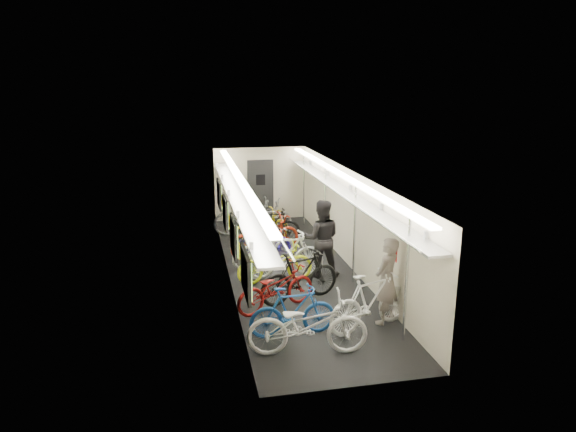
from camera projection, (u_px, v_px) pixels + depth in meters
name	position (u px, v px, depth m)	size (l,w,h in m)	color
train_car_shell	(271.00, 199.00, 12.67)	(10.00, 10.00, 10.00)	black
bicycle_0	(308.00, 325.00, 8.53)	(0.71, 2.02, 1.06)	silver
bicycle_1	(293.00, 311.00, 9.16)	(0.45, 1.59, 0.95)	#194896
bicycle_2	(276.00, 288.00, 10.24)	(0.62, 1.77, 0.93)	maroon
bicycle_3	(300.00, 276.00, 10.62)	(0.52, 1.84, 1.11)	black
bicycle_4	(275.00, 263.00, 11.66)	(0.61, 1.76, 0.92)	#E5F316
bicycle_5	(284.00, 255.00, 11.90)	(0.53, 1.89, 1.13)	silver
bicycle_6	(264.00, 247.00, 12.76)	(0.62, 1.78, 0.93)	#9E9EA2
bicycle_7	(260.00, 240.00, 13.25)	(0.45, 1.60, 0.96)	#281CAC
bicycle_8	(265.00, 236.00, 13.48)	(0.71, 2.04, 1.07)	maroon
bicycle_9	(270.00, 225.00, 14.55)	(0.48, 1.71, 1.03)	black
bicycle_10	(260.00, 227.00, 14.43)	(0.65, 1.86, 0.98)	gold
bicycle_11	(371.00, 301.00, 9.40)	(0.53, 1.86, 1.12)	white
bicycle_12	(248.00, 217.00, 15.34)	(0.73, 2.08, 1.09)	slate
bicycle_14	(262.00, 214.00, 15.87)	(0.65, 1.87, 0.98)	slate
passenger_near	(386.00, 281.00, 9.60)	(0.61, 0.40, 1.68)	gray
passenger_mid	(321.00, 238.00, 11.94)	(0.89, 0.70, 1.84)	black
backpack	(403.00, 252.00, 9.85)	(0.26, 0.14, 0.38)	red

